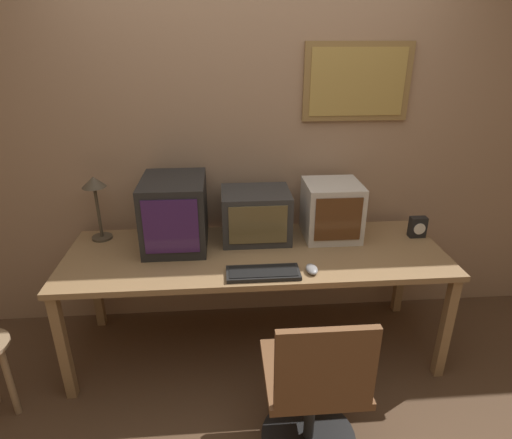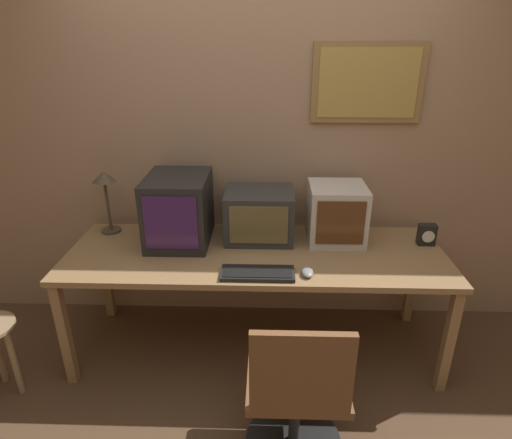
{
  "view_description": "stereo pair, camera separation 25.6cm",
  "coord_description": "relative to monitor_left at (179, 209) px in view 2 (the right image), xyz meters",
  "views": [
    {
      "loc": [
        -0.19,
        -1.56,
        1.97
      ],
      "look_at": [
        0.0,
        0.78,
        0.95
      ],
      "focal_mm": 30.0,
      "sensor_mm": 36.0,
      "label": 1
    },
    {
      "loc": [
        0.07,
        -1.57,
        1.97
      ],
      "look_at": [
        0.0,
        0.78,
        0.95
      ],
      "focal_mm": 30.0,
      "sensor_mm": 36.0,
      "label": 2
    }
  ],
  "objects": [
    {
      "name": "office_chair",
      "position": [
        0.71,
        -0.96,
        -0.57
      ],
      "size": [
        0.5,
        0.5,
        0.88
      ],
      "color": "black",
      "rests_on": "ground_plane"
    },
    {
      "name": "desk_lamp",
      "position": [
        -0.5,
        0.12,
        0.11
      ],
      "size": [
        0.15,
        0.15,
        0.43
      ],
      "color": "#4C4233",
      "rests_on": "desk"
    },
    {
      "name": "monitor_right",
      "position": [
        1.0,
        0.05,
        -0.03
      ],
      "size": [
        0.35,
        0.35,
        0.37
      ],
      "color": "beige",
      "rests_on": "desk"
    },
    {
      "name": "desk",
      "position": [
        0.49,
        -0.15,
        -0.28
      ],
      "size": [
        2.33,
        0.79,
        0.73
      ],
      "color": "#99754C",
      "rests_on": "ground_plane"
    },
    {
      "name": "wall_back",
      "position": [
        0.5,
        0.33,
        0.35
      ],
      "size": [
        8.0,
        0.08,
        2.6
      ],
      "color": "tan",
      "rests_on": "ground_plane"
    },
    {
      "name": "monitor_center",
      "position": [
        0.51,
        0.06,
        -0.06
      ],
      "size": [
        0.44,
        0.36,
        0.32
      ],
      "color": "#333333",
      "rests_on": "desk"
    },
    {
      "name": "mouse_near_keyboard",
      "position": [
        0.79,
        -0.42,
        -0.2
      ],
      "size": [
        0.07,
        0.11,
        0.03
      ],
      "color": "gray",
      "rests_on": "desk"
    },
    {
      "name": "monitor_left",
      "position": [
        0.0,
        0.0,
        0.0
      ],
      "size": [
        0.38,
        0.48,
        0.43
      ],
      "color": "black",
      "rests_on": "desk"
    },
    {
      "name": "desk_clock",
      "position": [
        1.58,
        -0.02,
        -0.15
      ],
      "size": [
        0.11,
        0.06,
        0.14
      ],
      "color": "black",
      "rests_on": "desk"
    },
    {
      "name": "keyboard_main",
      "position": [
        0.51,
        -0.43,
        -0.2
      ],
      "size": [
        0.41,
        0.16,
        0.03
      ],
      "color": "black",
      "rests_on": "desk"
    }
  ]
}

